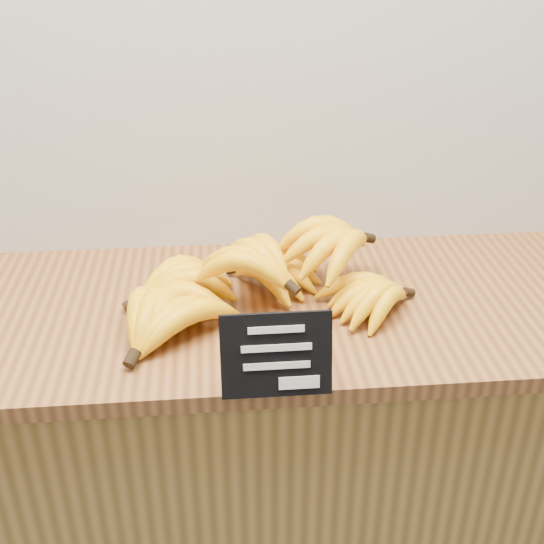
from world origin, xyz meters
The scene contains 4 objects.
counter centered at (-0.12, 2.75, 0.45)m, with size 1.53×0.50×0.90m, color olive.
counter_top centered at (-0.12, 2.75, 0.92)m, with size 1.55×0.54×0.03m, color brown.
chalkboard_sign centered at (-0.13, 2.49, 1.00)m, with size 0.17×0.01×0.13m, color black.
banana_pile centered at (-0.16, 2.75, 0.98)m, with size 0.60×0.36×0.13m.
Camera 1 is at (-0.21, 1.67, 1.59)m, focal length 45.00 mm.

